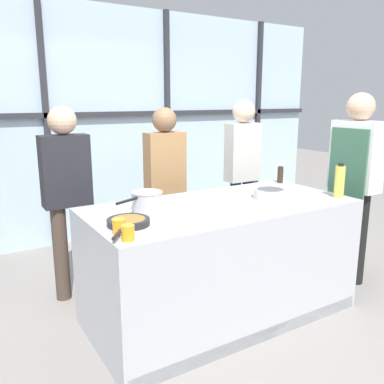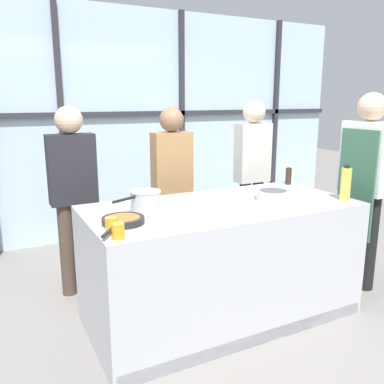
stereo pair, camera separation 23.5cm
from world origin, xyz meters
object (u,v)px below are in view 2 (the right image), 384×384
Objects in this scene: spectator_far_left at (73,189)px; mixing_bowl at (273,195)px; white_plate at (257,193)px; juice_glass_far at (111,225)px; chef at (365,180)px; frying_pan at (123,220)px; saucepan at (145,200)px; oil_bottle at (346,184)px; spectator_center_right at (252,168)px; spectator_center_left at (172,180)px; pepper_grinder at (289,176)px; juice_glass_near at (118,231)px.

mixing_bowl is at bearing 143.72° from spectator_far_left.
white_plate is at bearing 86.23° from mixing_bowl.
mixing_bowl is 1.38m from juice_glass_far.
chef is 2.27m from frying_pan.
oil_bottle reaches higher than saucepan.
spectator_far_left is 1.70m from mixing_bowl.
spectator_far_left is (-2.37, 1.03, -0.05)m from chef.
white_plate is (-0.49, -0.76, -0.07)m from spectator_center_right.
spectator_center_right is (1.87, -0.00, 0.04)m from spectator_far_left.
spectator_far_left is 0.97× the size of spectator_center_right.
frying_pan is 1.52× the size of oil_bottle.
white_plate is at bearing 75.10° from chef.
white_plate is at bearing 120.24° from spectator_center_left.
saucepan is 1.03m from white_plate.
spectator_center_left is 6.20× the size of white_plate.
spectator_center_left is at bearing -180.00° from spectator_far_left.
spectator_far_left is at bearing 163.24° from pepper_grinder.
mixing_bowl is at bearing 2.97° from frying_pan.
chef reaches higher than saucepan.
oil_bottle is (-0.50, -0.24, 0.05)m from chef.
spectator_center_left is 8.77× the size of pepper_grinder.
chef reaches higher than juice_glass_near.
spectator_center_right is at bearing 57.25° from white_plate.
saucepan reaches higher than mixing_bowl.
chef is 1.77m from spectator_center_left.
juice_glass_far is (-0.36, -0.38, -0.03)m from saucepan.
chef reaches higher than spectator_center_left.
juice_glass_near is 1.00× the size of juice_glass_far.
mixing_bowl is at bearing 63.18° from spectator_center_right.
spectator_far_left is 3.84× the size of frying_pan.
frying_pan is at bearing -134.70° from saucepan.
spectator_center_right is at bearing 63.18° from mixing_bowl.
oil_bottle is at bearing 126.67° from spectator_center_left.
frying_pan is 0.29m from juice_glass_near.
juice_glass_far is (-2.38, -0.16, -0.04)m from chef.
juice_glass_near is (-1.88, -1.33, -0.03)m from spectator_center_right.
juice_glass_near is at bearing -166.49° from mixing_bowl.
mixing_bowl is 0.58m from oil_bottle.
frying_pan is at bearing 52.16° from spectator_center_left.
spectator_far_left is 1.58m from white_plate.
spectator_center_left is at bearing 51.72° from juice_glass_far.
juice_glass_near and juice_glass_far have the same top height.
frying_pan is at bearing 67.19° from juice_glass_near.
spectator_far_left reaches higher than pepper_grinder.
frying_pan is 1.64× the size of white_plate.
chef is 4.09× the size of frying_pan.
juice_glass_near reaches higher than frying_pan.
white_plate is 0.93× the size of oil_bottle.
juice_glass_near is (-0.00, -1.33, 0.01)m from spectator_far_left.
juice_glass_near reaches higher than mixing_bowl.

